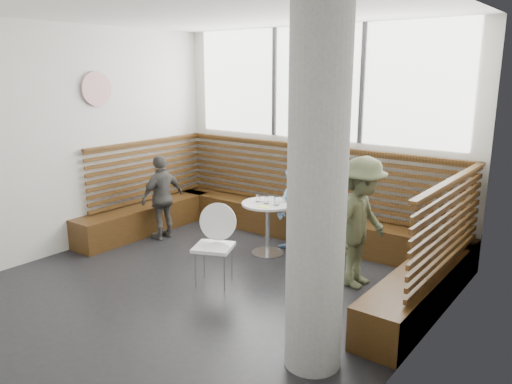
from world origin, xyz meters
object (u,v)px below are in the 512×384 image
Objects in this scene: adult_man at (361,223)px; cafe_chair at (218,238)px; child_back at (295,212)px; child_left at (162,197)px; cafe_table at (268,217)px; concrete_column at (317,190)px.

cafe_chair is at bearing 126.72° from adult_man.
child_left is (-2.00, -0.66, 0.04)m from child_back.
cafe_table is at bearing -124.20° from child_back.
cafe_table is at bearing 134.24° from concrete_column.
concrete_column is 2.26m from cafe_chair.
concrete_column is 2.01× the size of adult_man.
cafe_chair is 0.79× the size of child_back.
concrete_column is 2.97m from cafe_table.
cafe_table is at bearing 70.41° from cafe_chair.
concrete_column is 2.01m from adult_man.
adult_man is (-0.42, 1.79, -0.80)m from concrete_column.
cafe_chair is 0.75× the size of child_left.
concrete_column is 4.08m from child_left.
cafe_chair reaches higher than cafe_table.
cafe_table is 1.77m from child_left.
concrete_column is 2.94m from child_back.
adult_man reaches higher than child_back.
cafe_table is 0.58× the size of child_left.
child_back is (0.20, 1.42, 0.04)m from cafe_chair.
child_left is at bearing 133.23° from cafe_chair.
cafe_table is 0.39m from child_back.
adult_man is 1.31m from child_back.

